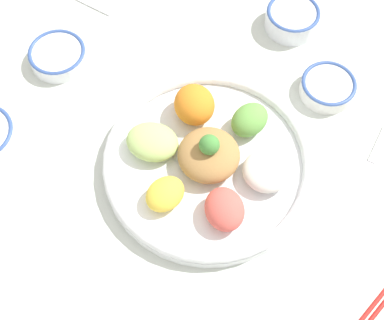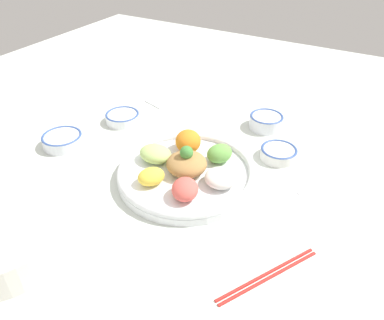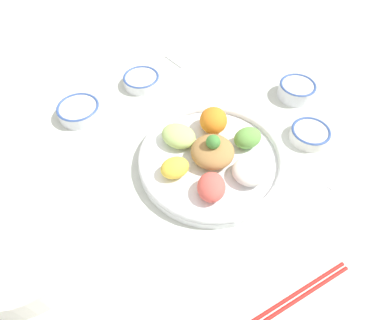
% 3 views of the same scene
% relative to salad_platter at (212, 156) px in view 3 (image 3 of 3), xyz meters
% --- Properties ---
extents(ground_plane, '(2.40, 2.40, 0.00)m').
position_rel_salad_platter_xyz_m(ground_plane, '(0.01, -0.01, -0.03)').
color(ground_plane, silver).
extents(salad_platter, '(0.36, 0.36, 0.10)m').
position_rel_salad_platter_xyz_m(salad_platter, '(0.00, 0.00, 0.00)').
color(salad_platter, white).
rests_on(salad_platter, ground_plane).
extents(sauce_bowl_red, '(0.12, 0.12, 0.04)m').
position_rel_salad_platter_xyz_m(sauce_bowl_red, '(0.40, 0.05, -0.01)').
color(sauce_bowl_red, white).
rests_on(sauce_bowl_red, ground_plane).
extents(rice_bowl_blue, '(0.10, 0.10, 0.04)m').
position_rel_salad_platter_xyz_m(rice_bowl_blue, '(-0.09, -0.35, -0.00)').
color(rice_bowl_blue, white).
rests_on(rice_bowl_blue, ground_plane).
extents(sauce_bowl_dark, '(0.11, 0.11, 0.03)m').
position_rel_salad_platter_xyz_m(sauce_bowl_dark, '(0.33, -0.15, -0.01)').
color(sauce_bowl_dark, white).
rests_on(sauce_bowl_dark, ground_plane).
extents(rice_bowl_plain, '(0.10, 0.10, 0.03)m').
position_rel_salad_platter_xyz_m(rice_bowl_plain, '(-0.18, -0.20, -0.01)').
color(rice_bowl_plain, white).
rests_on(rice_bowl_plain, ground_plane).
extents(side_serving_bowl, '(0.22, 0.22, 0.07)m').
position_rel_salad_platter_xyz_m(side_serving_bowl, '(0.18, 0.41, 0.01)').
color(side_serving_bowl, silver).
rests_on(side_serving_bowl, ground_plane).
extents(chopsticks_pair_near, '(0.13, 0.22, 0.01)m').
position_rel_salad_platter_xyz_m(chopsticks_pair_near, '(-0.30, 0.19, -0.02)').
color(chopsticks_pair_near, red).
rests_on(chopsticks_pair_near, ground_plane).
extents(serving_spoon_main, '(0.13, 0.06, 0.01)m').
position_rel_salad_platter_xyz_m(serving_spoon_main, '(0.27, -0.29, -0.02)').
color(serving_spoon_main, silver).
rests_on(serving_spoon_main, ground_plane).
extents(serving_spoon_extra, '(0.06, 0.13, 0.01)m').
position_rel_salad_platter_xyz_m(serving_spoon_extra, '(-0.27, -0.08, -0.02)').
color(serving_spoon_extra, silver).
rests_on(serving_spoon_extra, ground_plane).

